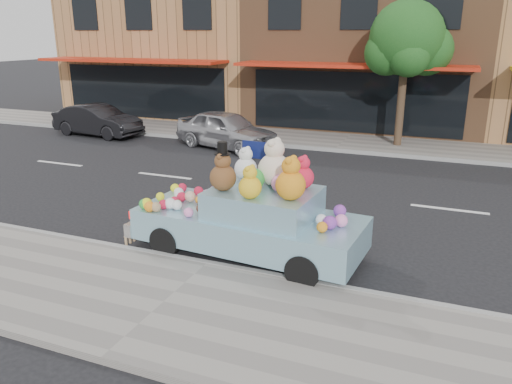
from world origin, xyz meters
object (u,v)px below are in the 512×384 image
at_px(art_car, 251,215).
at_px(car_silver, 226,130).
at_px(car_dark, 97,120).
at_px(street_tree, 407,45).

bearing_deg(art_car, car_silver, 122.37).
relative_size(car_silver, car_dark, 1.05).
height_order(car_silver, art_car, art_car).
distance_m(street_tree, car_dark, 12.44).
bearing_deg(car_dark, car_silver, -85.46).
bearing_deg(street_tree, car_dark, -169.16).
bearing_deg(car_silver, art_car, -135.17).
xyz_separation_m(car_silver, car_dark, (-5.93, 0.14, -0.05)).
xyz_separation_m(street_tree, car_silver, (-5.92, -2.41, -3.00)).
bearing_deg(car_dark, art_car, -123.35).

